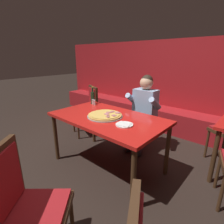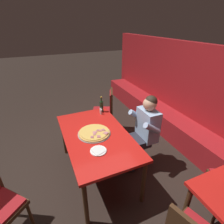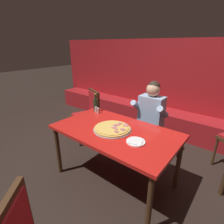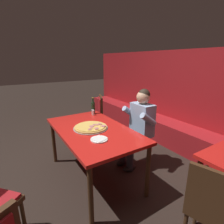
{
  "view_description": "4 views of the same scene",
  "coord_description": "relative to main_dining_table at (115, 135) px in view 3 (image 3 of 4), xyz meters",
  "views": [
    {
      "loc": [
        1.54,
        -1.63,
        1.56
      ],
      "look_at": [
        -0.05,
        0.15,
        0.79
      ],
      "focal_mm": 28.0,
      "sensor_mm": 36.0,
      "label": 1
    },
    {
      "loc": [
        2.02,
        -0.63,
        2.25
      ],
      "look_at": [
        -0.15,
        0.32,
        1.01
      ],
      "focal_mm": 28.0,
      "sensor_mm": 36.0,
      "label": 2
    },
    {
      "loc": [
        1.21,
        -1.56,
        1.79
      ],
      "look_at": [
        -0.16,
        0.14,
        0.94
      ],
      "focal_mm": 28.0,
      "sensor_mm": 36.0,
      "label": 3
    },
    {
      "loc": [
        2.07,
        -0.98,
        1.7
      ],
      "look_at": [
        0.12,
        0.24,
        1.01
      ],
      "focal_mm": 28.0,
      "sensor_mm": 36.0,
      "label": 4
    }
  ],
  "objects": [
    {
      "name": "ground_plane",
      "position": [
        0.0,
        0.0,
        -0.7
      ],
      "size": [
        24.0,
        24.0,
        0.0
      ],
      "primitive_type": "plane",
      "color": "black"
    },
    {
      "name": "booth_wall_panel",
      "position": [
        0.0,
        2.18,
        0.25
      ],
      "size": [
        6.8,
        0.16,
        1.9
      ],
      "primitive_type": "cube",
      "color": "#A3191E",
      "rests_on": "ground_plane"
    },
    {
      "name": "booth_bench",
      "position": [
        0.0,
        1.86,
        -0.47
      ],
      "size": [
        6.46,
        0.48,
        0.46
      ],
      "primitive_type": "cube",
      "color": "#A3191E",
      "rests_on": "ground_plane"
    },
    {
      "name": "main_dining_table",
      "position": [
        0.0,
        0.0,
        0.0
      ],
      "size": [
        1.56,
        0.9,
        0.78
      ],
      "color": "#422816",
      "rests_on": "ground_plane"
    },
    {
      "name": "pizza",
      "position": [
        -0.03,
        -0.02,
        0.09
      ],
      "size": [
        0.48,
        0.48,
        0.05
      ],
      "color": "#9E9EA3",
      "rests_on": "main_dining_table"
    },
    {
      "name": "plate_white_paper",
      "position": [
        0.36,
        -0.09,
        0.08
      ],
      "size": [
        0.21,
        0.21,
        0.02
      ],
      "color": "white",
      "rests_on": "main_dining_table"
    },
    {
      "name": "beer_bottle",
      "position": [
        -0.65,
        0.33,
        0.18
      ],
      "size": [
        0.07,
        0.07,
        0.29
      ],
      "color": "#19381E",
      "rests_on": "main_dining_table"
    },
    {
      "name": "shaker_black_pepper",
      "position": [
        -0.56,
        0.28,
        0.11
      ],
      "size": [
        0.04,
        0.04,
        0.09
      ],
      "color": "silver",
      "rests_on": "main_dining_table"
    },
    {
      "name": "shaker_red_pepper_flakes",
      "position": [
        -0.62,
        0.3,
        0.11
      ],
      "size": [
        0.04,
        0.04,
        0.09
      ],
      "color": "silver",
      "rests_on": "main_dining_table"
    },
    {
      "name": "diner_seated_blue_shirt",
      "position": [
        0.08,
        0.76,
        0.0
      ],
      "size": [
        0.53,
        0.53,
        1.27
      ],
      "color": "black",
      "rests_on": "ground_plane"
    },
    {
      "name": "dining_chair_far_left",
      "position": [
        -1.1,
        0.59,
        -0.13
      ],
      "size": [
        0.58,
        0.58,
        0.98
      ],
      "color": "#422816",
      "rests_on": "ground_plane"
    }
  ]
}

